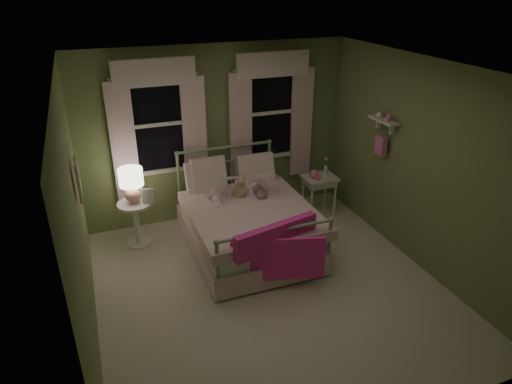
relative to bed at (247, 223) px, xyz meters
name	(u,v)px	position (x,y,z in m)	size (l,w,h in m)	color
room_shell	(271,191)	(-0.05, -0.95, 0.92)	(4.20, 4.20, 4.20)	white
bed	(247,223)	(0.00, 0.00, 0.00)	(1.58, 2.04, 1.18)	white
pink_throw	(277,246)	(0.01, -1.02, 0.23)	(1.09, 0.41, 0.71)	#E92D9B
child_left	(217,173)	(-0.27, 0.43, 0.61)	(0.31, 0.20, 0.84)	#F7D1DD
child_right	(255,170)	(0.29, 0.43, 0.58)	(0.38, 0.29, 0.78)	#F7D1DD
book_left	(222,182)	(-0.27, 0.18, 0.59)	(0.20, 0.27, 0.03)	beige
book_right	(262,179)	(0.29, 0.18, 0.54)	(0.20, 0.27, 0.02)	beige
teddy_bear	(240,188)	(0.01, 0.27, 0.42)	(0.24, 0.20, 0.32)	tan
nightstand_left	(136,218)	(-1.40, 0.62, 0.04)	(0.46, 0.46, 0.65)	white
table_lamp	(131,182)	(-1.40, 0.62, 0.58)	(0.32, 0.32, 0.49)	tan
book_nightstand	(142,203)	(-1.30, 0.54, 0.28)	(0.16, 0.22, 0.02)	beige
nightstand_right	(320,183)	(1.37, 0.51, 0.17)	(0.50, 0.40, 0.64)	white
pink_toy	(314,174)	(1.27, 0.50, 0.33)	(0.14, 0.19, 0.14)	pink
bud_vase	(326,166)	(1.49, 0.56, 0.41)	(0.06, 0.06, 0.28)	white
window_left	(158,120)	(-0.90, 1.08, 1.25)	(1.34, 0.13, 1.96)	black
window_right	(272,109)	(0.80, 1.08, 1.25)	(1.34, 0.13, 1.96)	black
wall_shelf	(382,133)	(1.85, -0.25, 1.15)	(0.15, 0.50, 0.60)	white
framed_picture	(78,179)	(-2.00, -0.35, 1.12)	(0.03, 0.32, 0.42)	beige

